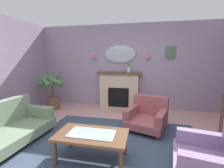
{
  "coord_description": "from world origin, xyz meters",
  "views": [
    {
      "loc": [
        0.48,
        -2.34,
        1.58
      ],
      "look_at": [
        -0.3,
        1.34,
        0.95
      ],
      "focal_mm": 24.64,
      "sensor_mm": 36.0,
      "label": 1
    }
  ],
  "objects_px": {
    "fireplace": "(119,91)",
    "armchair_by_coffee_table": "(147,115)",
    "wall_sconce_left": "(94,56)",
    "wall_sconce_right": "(148,56)",
    "wall_mirror": "(120,54)",
    "armchair_near_fireplace": "(214,157)",
    "coffee_table": "(92,137)",
    "mantel_vase_right": "(129,67)",
    "framed_picture": "(171,52)",
    "potted_plant_tall_palm": "(52,89)",
    "floral_couch": "(1,129)"
  },
  "relations": [
    {
      "from": "fireplace",
      "to": "armchair_by_coffee_table",
      "type": "height_order",
      "value": "fireplace"
    },
    {
      "from": "wall_sconce_left",
      "to": "wall_sconce_right",
      "type": "relative_size",
      "value": 1.0
    },
    {
      "from": "wall_mirror",
      "to": "armchair_by_coffee_table",
      "type": "bearing_deg",
      "value": -59.02
    },
    {
      "from": "wall_sconce_left",
      "to": "armchair_near_fireplace",
      "type": "height_order",
      "value": "wall_sconce_left"
    },
    {
      "from": "wall_sconce_right",
      "to": "coffee_table",
      "type": "relative_size",
      "value": 0.13
    },
    {
      "from": "fireplace",
      "to": "armchair_by_coffee_table",
      "type": "xyz_separation_m",
      "value": [
        0.86,
        -1.3,
        -0.27
      ]
    },
    {
      "from": "coffee_table",
      "to": "armchair_near_fireplace",
      "type": "bearing_deg",
      "value": -0.75
    },
    {
      "from": "wall_mirror",
      "to": "wall_sconce_left",
      "type": "xyz_separation_m",
      "value": [
        -0.85,
        -0.05,
        -0.05
      ]
    },
    {
      "from": "fireplace",
      "to": "wall_sconce_right",
      "type": "relative_size",
      "value": 9.71
    },
    {
      "from": "mantel_vase_right",
      "to": "framed_picture",
      "type": "xyz_separation_m",
      "value": [
        1.2,
        0.18,
        0.44
      ]
    },
    {
      "from": "wall_mirror",
      "to": "armchair_by_coffee_table",
      "type": "relative_size",
      "value": 0.94
    },
    {
      "from": "armchair_near_fireplace",
      "to": "potted_plant_tall_palm",
      "type": "relative_size",
      "value": 0.75
    },
    {
      "from": "wall_sconce_right",
      "to": "potted_plant_tall_palm",
      "type": "bearing_deg",
      "value": -167.8
    },
    {
      "from": "wall_sconce_right",
      "to": "armchair_by_coffee_table",
      "type": "height_order",
      "value": "wall_sconce_right"
    },
    {
      "from": "coffee_table",
      "to": "armchair_near_fireplace",
      "type": "relative_size",
      "value": 1.17
    },
    {
      "from": "wall_mirror",
      "to": "wall_sconce_left",
      "type": "relative_size",
      "value": 6.86
    },
    {
      "from": "framed_picture",
      "to": "wall_mirror",
      "type": "bearing_deg",
      "value": -179.62
    },
    {
      "from": "wall_sconce_right",
      "to": "fireplace",
      "type": "bearing_deg",
      "value": -173.84
    },
    {
      "from": "armchair_by_coffee_table",
      "to": "wall_sconce_right",
      "type": "bearing_deg",
      "value": 90.59
    },
    {
      "from": "wall_mirror",
      "to": "wall_sconce_left",
      "type": "bearing_deg",
      "value": -176.63
    },
    {
      "from": "wall_mirror",
      "to": "framed_picture",
      "type": "xyz_separation_m",
      "value": [
        1.5,
        0.01,
        0.04
      ]
    },
    {
      "from": "wall_mirror",
      "to": "coffee_table",
      "type": "relative_size",
      "value": 0.87
    },
    {
      "from": "wall_sconce_right",
      "to": "potted_plant_tall_palm",
      "type": "distance_m",
      "value": 3.1
    },
    {
      "from": "mantel_vase_right",
      "to": "potted_plant_tall_palm",
      "type": "bearing_deg",
      "value": -167.83
    },
    {
      "from": "mantel_vase_right",
      "to": "wall_sconce_left",
      "type": "xyz_separation_m",
      "value": [
        -1.15,
        0.12,
        0.35
      ]
    },
    {
      "from": "wall_sconce_right",
      "to": "armchair_by_coffee_table",
      "type": "relative_size",
      "value": 0.14
    },
    {
      "from": "armchair_by_coffee_table",
      "to": "armchair_near_fireplace",
      "type": "height_order",
      "value": "same"
    },
    {
      "from": "floral_couch",
      "to": "armchair_by_coffee_table",
      "type": "xyz_separation_m",
      "value": [
        2.59,
        1.28,
        -0.01
      ]
    },
    {
      "from": "framed_picture",
      "to": "potted_plant_tall_palm",
      "type": "relative_size",
      "value": 0.29
    },
    {
      "from": "coffee_table",
      "to": "armchair_by_coffee_table",
      "type": "bearing_deg",
      "value": 56.85
    },
    {
      "from": "mantel_vase_right",
      "to": "armchair_by_coffee_table",
      "type": "distance_m",
      "value": 1.71
    },
    {
      "from": "wall_mirror",
      "to": "coffee_table",
      "type": "bearing_deg",
      "value": -89.92
    },
    {
      "from": "wall_sconce_right",
      "to": "coffee_table",
      "type": "distance_m",
      "value": 3.11
    },
    {
      "from": "mantel_vase_right",
      "to": "armchair_by_coffee_table",
      "type": "height_order",
      "value": "mantel_vase_right"
    },
    {
      "from": "wall_sconce_left",
      "to": "framed_picture",
      "type": "relative_size",
      "value": 0.39
    },
    {
      "from": "wall_sconce_right",
      "to": "framed_picture",
      "type": "bearing_deg",
      "value": 5.27
    },
    {
      "from": "wall_sconce_right",
      "to": "floral_couch",
      "type": "distance_m",
      "value": 3.94
    },
    {
      "from": "wall_sconce_left",
      "to": "framed_picture",
      "type": "distance_m",
      "value": 2.35
    },
    {
      "from": "fireplace",
      "to": "mantel_vase_right",
      "type": "height_order",
      "value": "mantel_vase_right"
    },
    {
      "from": "framed_picture",
      "to": "wall_sconce_right",
      "type": "bearing_deg",
      "value": -174.73
    },
    {
      "from": "mantel_vase_right",
      "to": "potted_plant_tall_palm",
      "type": "distance_m",
      "value": 2.46
    },
    {
      "from": "mantel_vase_right",
      "to": "wall_sconce_right",
      "type": "relative_size",
      "value": 2.32
    },
    {
      "from": "wall_sconce_left",
      "to": "framed_picture",
      "type": "bearing_deg",
      "value": 1.46
    },
    {
      "from": "wall_mirror",
      "to": "wall_sconce_right",
      "type": "distance_m",
      "value": 0.85
    },
    {
      "from": "wall_mirror",
      "to": "framed_picture",
      "type": "relative_size",
      "value": 2.67
    },
    {
      "from": "wall_sconce_left",
      "to": "armchair_by_coffee_table",
      "type": "distance_m",
      "value": 2.59
    },
    {
      "from": "mantel_vase_right",
      "to": "coffee_table",
      "type": "distance_m",
      "value": 2.76
    },
    {
      "from": "floral_couch",
      "to": "armchair_near_fireplace",
      "type": "relative_size",
      "value": 1.88
    },
    {
      "from": "armchair_by_coffee_table",
      "to": "wall_mirror",
      "type": "bearing_deg",
      "value": 120.98
    },
    {
      "from": "wall_mirror",
      "to": "wall_sconce_right",
      "type": "height_order",
      "value": "wall_mirror"
    }
  ]
}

